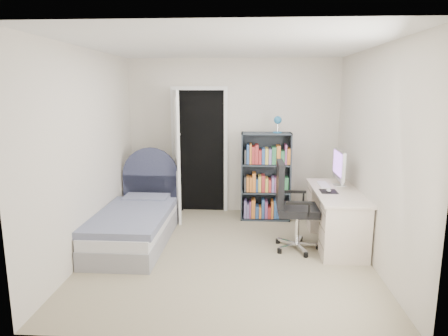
# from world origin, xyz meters

# --- Properties ---
(room_shell) EXTENTS (3.50, 3.70, 2.60)m
(room_shell) POSITION_xyz_m (0.00, 0.00, 1.25)
(room_shell) COLOR gray
(room_shell) RESTS_ON ground
(door) EXTENTS (0.92, 0.81, 2.06)m
(door) POSITION_xyz_m (-0.75, 1.52, 1.03)
(door) COLOR black
(door) RESTS_ON ground
(bed) EXTENTS (0.91, 1.88, 1.15)m
(bed) POSITION_xyz_m (-1.25, 0.34, 0.26)
(bed) COLOR gray
(bed) RESTS_ON ground
(nightstand) EXTENTS (0.44, 0.44, 0.63)m
(nightstand) POSITION_xyz_m (-1.42, 1.58, 0.42)
(nightstand) COLOR tan
(nightstand) RESTS_ON ground
(floor_lamp) EXTENTS (0.19, 0.19, 1.34)m
(floor_lamp) POSITION_xyz_m (-0.91, 1.69, 0.55)
(floor_lamp) COLOR silver
(floor_lamp) RESTS_ON ground
(bookcase) EXTENTS (0.76, 0.33, 1.62)m
(bookcase) POSITION_xyz_m (0.53, 1.39, 0.63)
(bookcase) COLOR #313A43
(bookcase) RESTS_ON ground
(desk) EXTENTS (0.59, 1.47, 1.20)m
(desk) POSITION_xyz_m (1.41, 0.44, 0.39)
(desk) COLOR beige
(desk) RESTS_ON ground
(office_chair) EXTENTS (0.57, 0.59, 1.13)m
(office_chair) POSITION_xyz_m (0.78, 0.19, 0.62)
(office_chair) COLOR silver
(office_chair) RESTS_ON ground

